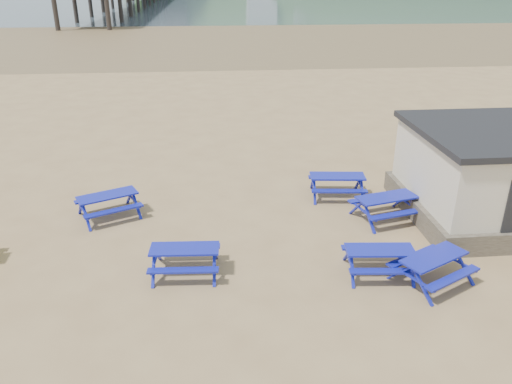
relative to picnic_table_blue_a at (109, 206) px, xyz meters
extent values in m
plane|color=tan|center=(3.59, -2.13, -0.42)|extent=(400.00, 400.00, 0.00)
plane|color=brown|center=(3.59, 52.87, -0.41)|extent=(400.00, 400.00, 0.00)
cube|color=#241793|center=(0.00, 0.00, 0.39)|extent=(2.13, 1.55, 0.06)
cube|color=#241793|center=(-0.28, 0.60, 0.08)|extent=(1.92, 1.10, 0.06)
cube|color=#241793|center=(0.28, -0.60, 0.08)|extent=(1.92, 1.10, 0.06)
cube|color=#241793|center=(8.31, 0.95, 0.41)|extent=(2.11, 1.00, 0.06)
cube|color=#241793|center=(8.38, 1.63, 0.09)|extent=(2.05, 0.50, 0.06)
cube|color=#241793|center=(8.24, 0.28, 0.09)|extent=(2.05, 0.50, 0.06)
cube|color=#241793|center=(9.51, -1.12, 0.42)|extent=(2.19, 1.28, 0.06)
cube|color=#241793|center=(9.34, -0.45, 0.10)|extent=(2.07, 0.78, 0.06)
cube|color=#241793|center=(9.68, -1.78, 0.10)|extent=(2.07, 0.78, 0.06)
cube|color=#241793|center=(2.77, -3.84, 0.36)|extent=(1.96, 0.86, 0.05)
cube|color=#241793|center=(2.81, -3.20, 0.06)|extent=(1.93, 0.38, 0.05)
cube|color=#241793|center=(2.74, -4.48, 0.06)|extent=(1.93, 0.38, 0.05)
cube|color=#241793|center=(8.19, -4.40, 0.35)|extent=(1.95, 0.90, 0.05)
cube|color=#241793|center=(8.25, -3.77, 0.05)|extent=(1.91, 0.42, 0.05)
cube|color=#241793|center=(8.14, -5.03, 0.05)|extent=(1.91, 0.42, 0.05)
cube|color=#241793|center=(9.51, -4.95, 0.38)|extent=(2.09, 1.58, 0.05)
cube|color=#241793|center=(9.21, -4.37, 0.07)|extent=(1.86, 1.15, 0.05)
cube|color=#241793|center=(9.82, -5.53, 0.07)|extent=(1.86, 1.15, 0.05)
cube|color=#665B4C|center=(14.09, -1.13, -0.07)|extent=(7.40, 5.40, 0.70)
ellipsoid|color=#2D4C1E|center=(93.59, 227.87, -10.42)|extent=(264.00, 144.00, 108.00)
camera|label=1|loc=(3.63, -16.04, 7.41)|focal=35.00mm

